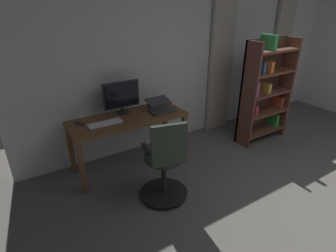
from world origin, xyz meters
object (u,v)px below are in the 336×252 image
(computer_keyboard, at_px, (105,123))
(cell_phone_face_up, at_px, (79,124))
(bookshelf, at_px, (264,91))
(computer_mouse, at_px, (149,105))
(laptop, at_px, (161,107))
(desk, at_px, (128,124))
(computer_monitor, at_px, (121,96))
(office_chair, at_px, (165,164))

(computer_keyboard, distance_m, cell_phone_face_up, 0.33)
(bookshelf, bearing_deg, computer_mouse, -17.81)
(laptop, bearing_deg, bookshelf, 165.86)
(desk, distance_m, computer_monitor, 0.38)
(computer_keyboard, relative_size, laptop, 1.20)
(desk, xyz_separation_m, computer_keyboard, (0.33, 0.06, 0.11))
(desk, distance_m, computer_mouse, 0.48)
(computer_monitor, distance_m, laptop, 0.56)
(desk, xyz_separation_m, office_chair, (-0.04, 0.87, -0.16))
(cell_phone_face_up, xyz_separation_m, bookshelf, (-2.77, 0.49, 0.08))
(computer_keyboard, bearing_deg, office_chair, 114.55)
(computer_mouse, bearing_deg, laptop, 103.93)
(bookshelf, bearing_deg, desk, -9.64)
(laptop, height_order, bookshelf, bookshelf)
(cell_phone_face_up, distance_m, bookshelf, 2.82)
(office_chair, xyz_separation_m, cell_phone_face_up, (0.64, -0.99, 0.26))
(desk, height_order, computer_monitor, computer_monitor)
(office_chair, height_order, computer_keyboard, office_chair)
(computer_monitor, relative_size, computer_keyboard, 1.20)
(cell_phone_face_up, height_order, bookshelf, bookshelf)
(computer_monitor, bearing_deg, cell_phone_face_up, 5.72)
(laptop, bearing_deg, cell_phone_face_up, -11.37)
(office_chair, distance_m, cell_phone_face_up, 1.21)
(computer_keyboard, xyz_separation_m, laptop, (-0.81, -0.02, 0.04))
(office_chair, distance_m, computer_monitor, 1.16)
(computer_monitor, height_order, laptop, computer_monitor)
(office_chair, bearing_deg, desk, 106.70)
(computer_monitor, relative_size, cell_phone_face_up, 3.50)
(office_chair, distance_m, computer_keyboard, 0.93)
(computer_monitor, height_order, computer_mouse, computer_monitor)
(computer_monitor, distance_m, bookshelf, 2.24)
(computer_monitor, distance_m, computer_keyboard, 0.47)
(computer_monitor, relative_size, bookshelf, 0.30)
(office_chair, xyz_separation_m, bookshelf, (-2.13, -0.50, 0.34))
(computer_monitor, relative_size, computer_mouse, 5.03)
(computer_mouse, relative_size, cell_phone_face_up, 0.69)
(laptop, height_order, computer_mouse, laptop)
(computer_keyboard, relative_size, cell_phone_face_up, 2.92)
(desk, bearing_deg, computer_keyboard, 10.00)
(computer_mouse, bearing_deg, office_chair, 70.15)
(office_chair, bearing_deg, computer_mouse, 84.20)
(cell_phone_face_up, relative_size, bookshelf, 0.09)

